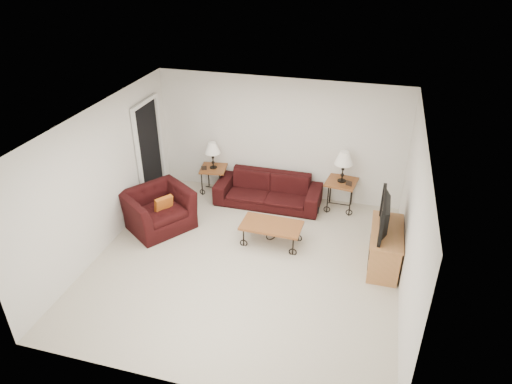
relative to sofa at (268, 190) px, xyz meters
The scene contains 20 objects.
ground 2.05m from the sofa, 87.01° to the right, with size 5.00×5.00×0.00m, color beige.
wall_back 1.06m from the sofa, 77.60° to the left, with size 5.00×0.02×2.50m, color silver.
wall_front 4.62m from the sofa, 88.66° to the right, with size 5.00×0.02×2.50m, color silver.
wall_left 3.27m from the sofa, 139.85° to the right, with size 0.02×5.00×2.50m, color silver.
wall_right 3.43m from the sofa, 37.79° to the right, with size 0.02×5.00×2.50m, color silver.
ceiling 2.98m from the sofa, 87.01° to the right, with size 5.00×5.00×0.00m, color white.
doorway 2.50m from the sofa, behind, with size 0.08×0.94×2.04m, color black.
sofa is the anchor object (origin of this frame).
side_table_left 1.24m from the sofa, behind, with size 0.52×0.52×0.57m, color brown.
side_table_right 1.44m from the sofa, ahead, with size 0.57×0.57×0.63m, color brown.
lamp_left 1.36m from the sofa, behind, with size 0.32×0.32×0.57m, color black, non-canonical shape.
lamp_right 1.57m from the sofa, ahead, with size 0.35×0.35×0.63m, color black, non-canonical shape.
photo_frame_left 1.41m from the sofa, behind, with size 0.11×0.02×0.09m, color black.
photo_frame_right 1.62m from the sofa, ahead, with size 0.13×0.02×0.10m, color black.
coffee_table 1.40m from the sofa, 73.65° to the right, with size 1.06×0.58×0.40m, color brown.
armchair 2.23m from the sofa, 142.39° to the right, with size 1.15×1.00×0.75m, color black.
throw_pillow 2.16m from the sofa, 138.89° to the right, with size 0.34×0.09×0.34m, color #B06116.
tv_stand 2.74m from the sofa, 31.59° to the right, with size 0.47×1.14×0.68m, color #C27348.
television 2.80m from the sofa, 31.81° to the right, with size 1.02×0.13×0.59m, color black.
backpack 1.01m from the sofa, ahead, with size 0.29×0.22×0.38m, color black.
Camera 1 is at (1.81, -5.91, 4.86)m, focal length 32.35 mm.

